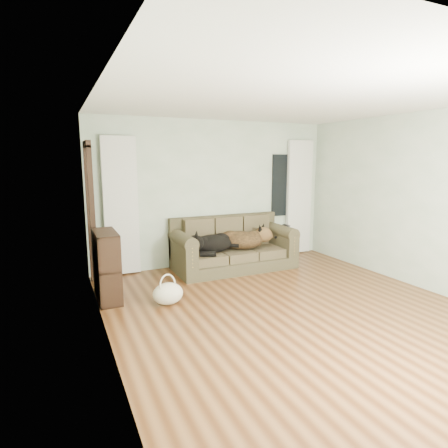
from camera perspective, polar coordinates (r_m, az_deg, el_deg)
name	(u,v)px	position (r m, az deg, el deg)	size (l,w,h in m)	color
floor	(292,310)	(5.00, 10.29, -12.73)	(5.00, 5.00, 0.00)	#482610
ceiling	(299,99)	(4.68, 11.31, 18.18)	(5.00, 5.00, 0.00)	white
wall_back	(215,193)	(6.85, -1.38, 4.75)	(4.50, 0.04, 2.60)	beige
wall_left	(104,222)	(3.85, -17.81, 0.29)	(0.04, 5.00, 2.60)	beige
wall_right	(422,201)	(6.24, 27.96, 3.10)	(0.04, 5.00, 2.60)	beige
curtain_left	(121,206)	(6.31, -15.43, 2.60)	(0.55, 0.08, 2.25)	silver
curtain_right	(299,197)	(7.68, 11.34, 3.98)	(0.55, 0.08, 2.25)	silver
window_pane	(283,185)	(7.50, 9.00, 5.84)	(0.50, 0.03, 1.20)	black
door_casing	(91,218)	(5.90, -19.60, 0.92)	(0.07, 0.60, 2.10)	black
sofa	(234,244)	(6.56, 1.54, -3.00)	(2.09, 0.90, 0.86)	#362F18
dog_black_lab	(210,245)	(6.33, -2.08, -3.20)	(0.72, 0.50, 0.31)	black
dog_shepherd	(243,241)	(6.61, 2.97, -2.55)	(0.78, 0.55, 0.34)	black
tv_remote	(286,225)	(6.85, 9.48, -0.19)	(0.05, 0.19, 0.02)	black
tote_bag	(168,293)	(5.10, -8.55, -10.33)	(0.41, 0.31, 0.29)	beige
bookshelf	(107,264)	(5.36, -17.43, -5.83)	(0.28, 0.76, 0.95)	black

